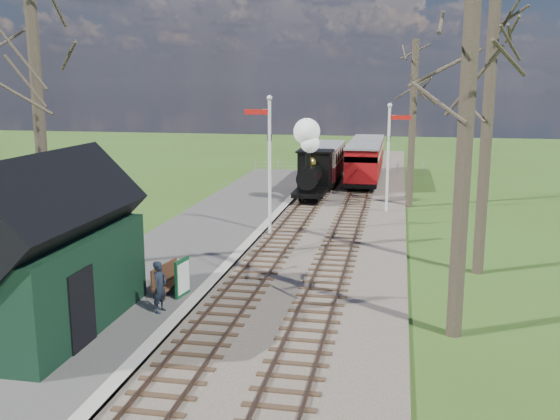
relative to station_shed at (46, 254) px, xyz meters
The scene contains 18 objects.
distant_hills 63.40m from the station_shed, 84.61° to the left, with size 114.40×48.00×22.02m.
ballast_bed 18.98m from the station_shed, 72.73° to the left, with size 8.00×60.00×0.10m, color brown.
track_near 18.63m from the station_shed, 76.57° to the left, with size 1.60×60.00×0.15m.
track_far 19.40m from the station_shed, 69.04° to the left, with size 1.60×60.00×0.15m.
platform 10.26m from the station_shed, 85.44° to the left, with size 5.00×44.00×0.20m, color #474442.
coping_strip 10.69m from the station_shed, 72.79° to the left, with size 0.40×44.00×0.21m, color #B2AD9E.
station_shed is the anchor object (origin of this frame).
semaphore_near 12.58m from the station_shed, 73.62° to the left, with size 1.22×0.24×6.22m.
semaphore_far 20.01m from the station_shed, 64.28° to the left, with size 1.22×0.24×5.72m.
bare_trees 8.81m from the station_shed, 47.30° to the left, with size 15.51×22.39×12.00m.
fence_line 32.38m from the station_shed, 81.83° to the left, with size 12.60×0.08×1.00m.
locomotive 20.91m from the station_shed, 78.17° to the left, with size 1.87×4.36×4.67m.
coach 26.88m from the station_shed, 80.80° to the left, with size 2.18×7.47×2.29m.
red_carriage_a 26.67m from the station_shed, 75.01° to the left, with size 2.16×5.34×2.27m.
red_carriage_b 32.01m from the station_shed, 77.56° to the left, with size 2.16×5.34×2.27m.
sign_board 4.36m from the station_shed, 49.54° to the left, with size 0.23×0.81×1.18m.
bench 4.28m from the station_shed, 58.69° to the left, with size 0.68×1.64×0.91m.
person 3.28m from the station_shed, 33.74° to the left, with size 0.56×0.36×1.52m, color black.
Camera 1 is at (4.87, -10.56, 6.76)m, focal length 40.00 mm.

